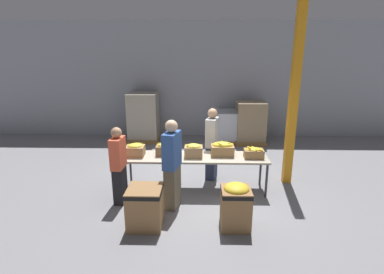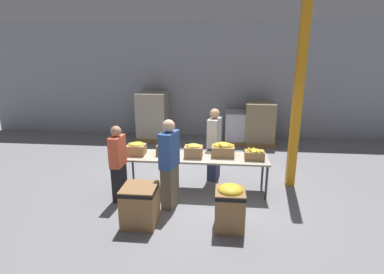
{
  "view_description": "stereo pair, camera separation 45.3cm",
  "coord_description": "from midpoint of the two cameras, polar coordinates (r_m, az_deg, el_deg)",
  "views": [
    {
      "loc": [
        0.09,
        -6.09,
        2.97
      ],
      "look_at": [
        -0.06,
        -0.04,
        1.23
      ],
      "focal_mm": 28.0,
      "sensor_mm": 36.0,
      "label": 1
    },
    {
      "loc": [
        0.54,
        -6.06,
        2.97
      ],
      "look_at": [
        -0.06,
        -0.04,
        1.23
      ],
      "focal_mm": 28.0,
      "sensor_mm": 36.0,
      "label": 2
    }
  ],
  "objects": [
    {
      "name": "ground_plane",
      "position": [
        6.77,
        -1.38,
        -10.0
      ],
      "size": [
        30.0,
        30.0,
        0.0
      ],
      "primitive_type": "plane",
      "color": "gray"
    },
    {
      "name": "wall_back",
      "position": [
        10.62,
        -0.27,
        10.8
      ],
      "size": [
        16.0,
        0.08,
        4.0
      ],
      "color": "#9399A3",
      "rests_on": "ground_plane"
    },
    {
      "name": "sorting_table",
      "position": [
        6.48,
        -1.43,
        -4.13
      ],
      "size": [
        3.11,
        0.76,
        0.79
      ],
      "color": "#B2A893",
      "rests_on": "ground_plane"
    },
    {
      "name": "banana_box_0",
      "position": [
        6.61,
        -12.72,
        -2.4
      ],
      "size": [
        0.39,
        0.32,
        0.28
      ],
      "color": "tan",
      "rests_on": "sorting_table"
    },
    {
      "name": "banana_box_1",
      "position": [
        6.55,
        -7.01,
        -2.3
      ],
      "size": [
        0.41,
        0.34,
        0.27
      ],
      "color": "olive",
      "rests_on": "sorting_table"
    },
    {
      "name": "banana_box_2",
      "position": [
        6.38,
        -1.75,
        -2.57
      ],
      "size": [
        0.38,
        0.29,
        0.3
      ],
      "color": "tan",
      "rests_on": "sorting_table"
    },
    {
      "name": "banana_box_3",
      "position": [
        6.49,
        3.84,
        -2.23
      ],
      "size": [
        0.49,
        0.35,
        0.31
      ],
      "color": "#A37A4C",
      "rests_on": "sorting_table"
    },
    {
      "name": "banana_box_4",
      "position": [
        6.44,
        9.74,
        -2.95
      ],
      "size": [
        0.4,
        0.34,
        0.25
      ],
      "color": "#A37A4C",
      "rests_on": "sorting_table"
    },
    {
      "name": "volunteer_0",
      "position": [
        5.76,
        -6.07,
        -5.41
      ],
      "size": [
        0.35,
        0.52,
        1.76
      ],
      "rotation": [
        0.0,
        0.0,
        1.31
      ],
      "color": "#6B604C",
      "rests_on": "ground_plane"
    },
    {
      "name": "volunteer_1",
      "position": [
        6.18,
        -15.85,
        -5.38
      ],
      "size": [
        0.24,
        0.43,
        1.57
      ],
      "rotation": [
        0.0,
        0.0,
        1.51
      ],
      "color": "black",
      "rests_on": "ground_plane"
    },
    {
      "name": "volunteer_2",
      "position": [
        7.06,
        1.98,
        -1.44
      ],
      "size": [
        0.34,
        0.5,
        1.71
      ],
      "rotation": [
        0.0,
        0.0,
        -1.83
      ],
      "color": "#2D3856",
      "rests_on": "ground_plane"
    },
    {
      "name": "donation_bin_0",
      "position": [
        5.44,
        -11.35,
        -12.73
      ],
      "size": [
        0.59,
        0.59,
        0.72
      ],
      "color": "olive",
      "rests_on": "ground_plane"
    },
    {
      "name": "donation_bin_1",
      "position": [
        5.3,
        5.86,
        -12.66
      ],
      "size": [
        0.51,
        0.51,
        0.81
      ],
      "color": "olive",
      "rests_on": "ground_plane"
    },
    {
      "name": "support_pillar",
      "position": [
        6.89,
        17.04,
        7.24
      ],
      "size": [
        0.18,
        0.18,
        4.0
      ],
      "color": "orange",
      "rests_on": "ground_plane"
    },
    {
      "name": "pallet_stack_0",
      "position": [
        10.2,
        6.3,
        1.98
      ],
      "size": [
        1.1,
        1.1,
        1.04
      ],
      "color": "olive",
      "rests_on": "ground_plane"
    },
    {
      "name": "pallet_stack_1",
      "position": [
        10.11,
        9.75,
        2.71
      ],
      "size": [
        1.01,
        1.01,
        1.38
      ],
      "color": "olive",
      "rests_on": "ground_plane"
    },
    {
      "name": "pallet_stack_2",
      "position": [
        10.38,
        -10.42,
        3.72
      ],
      "size": [
        1.06,
        1.06,
        1.63
      ],
      "color": "olive",
      "rests_on": "ground_plane"
    }
  ]
}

